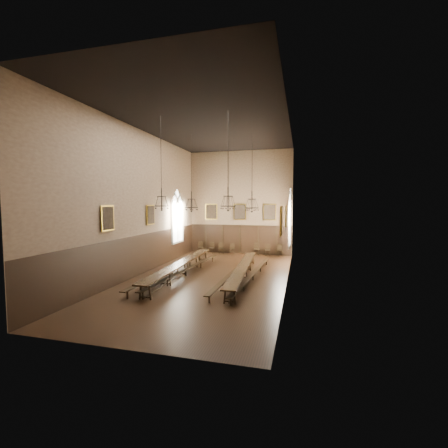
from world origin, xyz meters
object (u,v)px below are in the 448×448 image
at_px(bench_left_outer, 172,270).
at_px(chandelier_back_left, 191,203).
at_px(chair_1, 211,250).
at_px(chair_7, 280,253).
at_px(chair_3, 232,251).
at_px(chair_5, 256,251).
at_px(bench_right_outer, 253,276).
at_px(chandelier_front_right, 228,199).
at_px(chair_2, 221,250).
at_px(table_right, 243,273).
at_px(chair_0, 201,249).
at_px(chandelier_back_right, 252,203).
at_px(chair_6, 268,252).
at_px(bench_right_inner, 234,274).
at_px(bench_left_inner, 186,271).
at_px(chandelier_front_left, 162,199).
at_px(table_left, 181,269).

bearing_deg(bench_left_outer, chandelier_back_left, 74.47).
distance_m(chair_1, chair_7, 6.05).
relative_size(chair_3, chandelier_back_left, 0.18).
bearing_deg(chair_5, chair_7, -2.54).
xyz_separation_m(bench_right_outer, chair_5, (-1.05, 8.45, 0.03)).
xyz_separation_m(chair_5, chandelier_front_right, (0.16, -10.90, 4.37)).
bearing_deg(chair_3, chair_2, 169.48).
bearing_deg(table_right, chair_5, 92.83).
bearing_deg(chair_0, chandelier_back_left, -96.05).
height_order(chair_7, chandelier_back_right, chandelier_back_right).
xyz_separation_m(bench_left_outer, chandelier_back_right, (4.51, 2.84, 4.16)).
distance_m(table_right, chair_6, 8.31).
distance_m(bench_right_outer, chair_0, 10.33).
distance_m(chair_6, chair_7, 1.04).
height_order(bench_right_inner, bench_right_outer, bench_right_inner).
xyz_separation_m(bench_right_inner, chair_5, (0.13, 8.34, 0.03)).
bearing_deg(chandelier_back_left, chair_3, 78.37).
relative_size(chair_2, chair_7, 0.98).
xyz_separation_m(bench_left_inner, chandelier_front_left, (-0.40, -2.39, 4.38)).
height_order(bench_left_outer, chandelier_back_right, chandelier_back_right).
relative_size(table_left, chandelier_front_right, 2.21).
distance_m(table_left, chair_6, 9.43).
relative_size(chair_2, chair_5, 0.95).
relative_size(bench_right_inner, chair_3, 10.69).
distance_m(chandelier_back_right, chandelier_front_right, 5.31).
distance_m(table_right, bench_left_outer, 4.42).
bearing_deg(chandelier_front_right, chandelier_back_left, 129.14).
xyz_separation_m(bench_right_inner, chair_6, (1.11, 8.30, 0.01)).
xyz_separation_m(chair_1, chandelier_front_right, (4.19, -10.88, 4.39)).
bearing_deg(chair_0, table_left, -98.97).
bearing_deg(chair_3, table_right, -85.10).
xyz_separation_m(chair_5, chair_7, (2.02, 0.00, -0.01)).
relative_size(bench_right_inner, chair_1, 10.17).
height_order(chair_5, chandelier_front_left, chandelier_front_left).
height_order(table_right, chair_6, chair_6).
xyz_separation_m(chair_7, chandelier_back_right, (-1.52, -5.60, 4.16)).
height_order(bench_right_outer, chair_7, chair_7).
distance_m(bench_right_outer, chair_1, 9.85).
bearing_deg(bench_right_outer, chair_2, 116.38).
xyz_separation_m(table_right, chandelier_back_right, (0.09, 2.74, 4.07)).
relative_size(chair_1, chandelier_back_left, 0.19).
distance_m(chair_2, chandelier_front_right, 12.18).
height_order(bench_right_outer, chandelier_back_left, chandelier_back_left).
bearing_deg(chair_3, chair_5, -12.32).
xyz_separation_m(table_left, chair_7, (5.45, 8.38, -0.11)).
bearing_deg(bench_left_inner, table_right, 2.31).
distance_m(bench_left_inner, chair_3, 8.54).
relative_size(chair_0, chair_3, 1.10).
bearing_deg(bench_right_outer, chandelier_front_right, -110.13).
bearing_deg(chair_5, bench_right_inner, -93.45).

